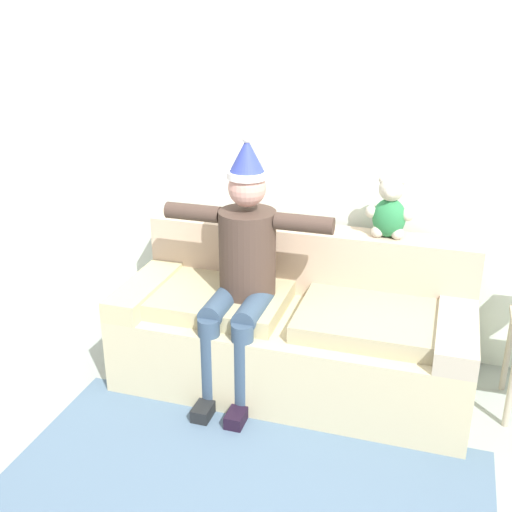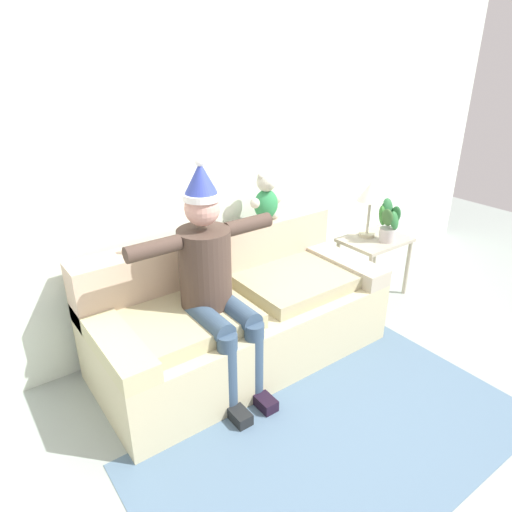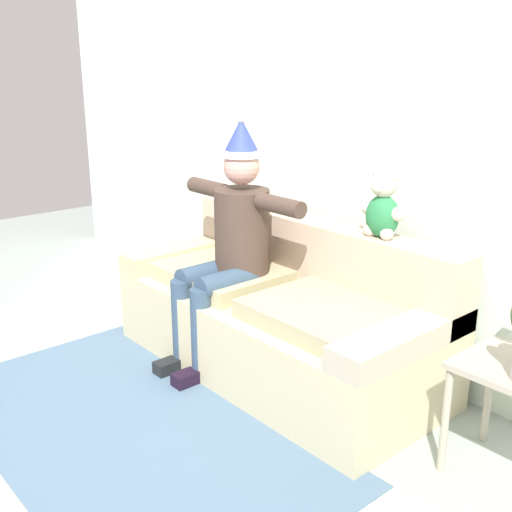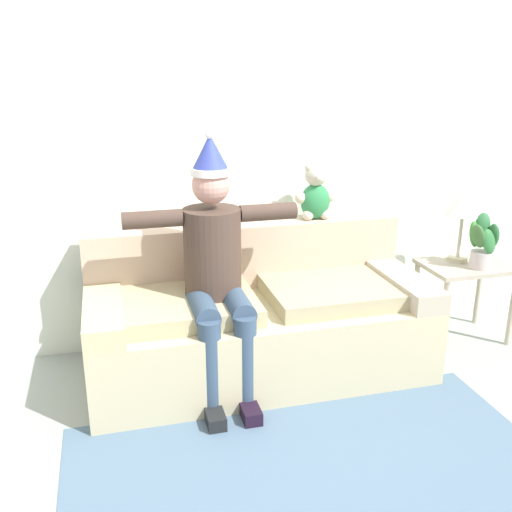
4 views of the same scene
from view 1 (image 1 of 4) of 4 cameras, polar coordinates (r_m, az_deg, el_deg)
ground_plane at (r=3.35m, az=-0.92°, el=-19.48°), size 10.00×10.00×0.00m
back_wall at (r=4.11m, az=5.86°, el=9.64°), size 7.00×0.10×2.70m
couch at (r=3.95m, az=3.62°, el=-6.42°), size 2.10×0.95×0.89m
person_seated at (r=3.68m, az=-1.25°, el=-0.82°), size 1.02×0.77×1.55m
teddy_bear at (r=3.87m, az=11.99°, el=4.10°), size 0.29×0.17×0.38m
area_rug at (r=3.30m, az=-1.37°, el=-20.28°), size 2.39×1.31×0.01m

